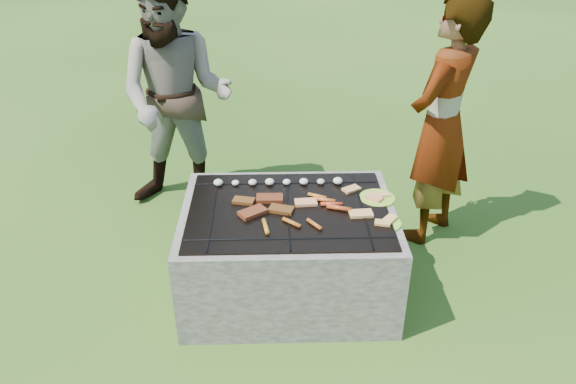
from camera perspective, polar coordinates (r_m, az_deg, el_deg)
name	(u,v)px	position (r m, az deg, el deg)	size (l,w,h in m)	color
lawn	(288,288)	(3.75, 0.02, -9.71)	(60.00, 60.00, 0.00)	#1C4210
fire_pit	(288,253)	(3.58, 0.02, -6.22)	(1.30, 1.00, 0.62)	gray
mushrooms	(279,182)	(3.65, -0.87, 1.05)	(0.84, 0.06, 0.04)	white
pork_slabs	(263,205)	(3.41, -2.57, -1.36)	(0.38, 0.29, 0.02)	#98551B
sausages	(313,211)	(3.35, 2.52, -1.97)	(0.54, 0.45, 0.03)	orange
bread_on_grate	(338,204)	(3.44, 5.07, -1.18)	(0.46, 0.40, 0.02)	#F1CA7B
plate_far	(377,198)	(3.55, 9.05, -0.59)	(0.26, 0.26, 0.03)	#D8F23A
plate_near	(385,223)	(3.32, 9.87, -3.07)	(0.23, 0.23, 0.03)	#D0EC38
cook	(442,125)	(4.00, 15.33, 6.59)	(0.64, 0.42, 1.76)	gray
bystander	(176,98)	(4.34, -11.27, 9.36)	(0.88, 0.69, 1.82)	#A6998B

